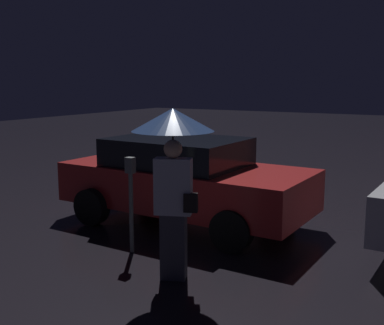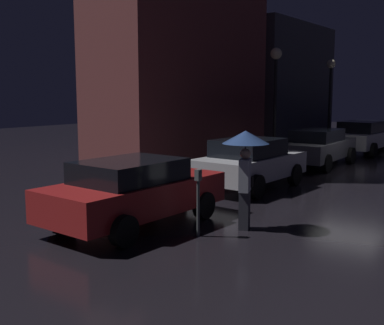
% 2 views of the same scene
% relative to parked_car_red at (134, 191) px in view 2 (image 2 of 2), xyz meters
% --- Properties ---
extents(ground_plane, '(60.00, 60.00, 0.00)m').
position_rel_parked_car_red_xyz_m(ground_plane, '(9.89, -1.44, -0.75)').
color(ground_plane, black).
extents(building_facade_left, '(8.57, 3.00, 10.80)m').
position_rel_parked_car_red_xyz_m(building_facade_left, '(8.36, 5.06, 4.65)').
color(building_facade_left, brown).
rests_on(building_facade_left, ground).
extents(building_facade_right, '(7.89, 3.00, 6.58)m').
position_rel_parked_car_red_xyz_m(building_facade_right, '(17.45, 5.06, 2.53)').
color(building_facade_right, '#3D3D47').
rests_on(building_facade_right, ground).
extents(parked_car_red, '(4.23, 2.04, 1.43)m').
position_rel_parked_car_red_xyz_m(parked_car_red, '(0.00, 0.00, 0.00)').
color(parked_car_red, maroon).
rests_on(parked_car_red, ground).
extents(parked_car_silver, '(4.02, 1.96, 1.49)m').
position_rel_parked_car_red_xyz_m(parked_car_silver, '(5.06, 0.00, 0.03)').
color(parked_car_silver, '#B7B7BF').
rests_on(parked_car_silver, ground).
extents(parked_car_grey, '(4.37, 1.89, 1.45)m').
position_rel_parked_car_red_xyz_m(parked_car_grey, '(10.44, 0.03, 0.02)').
color(parked_car_grey, slate).
rests_on(parked_car_grey, ground).
extents(parked_car_white, '(4.24, 2.01, 1.54)m').
position_rel_parked_car_red_xyz_m(parked_car_white, '(15.50, -0.11, 0.05)').
color(parked_car_white, silver).
rests_on(parked_car_white, ground).
extents(pedestrian_with_umbrella, '(0.97, 0.97, 2.07)m').
position_rel_parked_car_red_xyz_m(pedestrian_with_umbrella, '(1.12, -2.09, 0.83)').
color(pedestrian_with_umbrella, '#383842').
rests_on(pedestrian_with_umbrella, ground).
extents(parking_meter, '(0.12, 0.10, 1.35)m').
position_rel_parked_car_red_xyz_m(parking_meter, '(0.12, -1.61, 0.08)').
color(parking_meter, '#4C5154').
rests_on(parking_meter, ground).
extents(street_lamp_near, '(0.48, 0.48, 4.68)m').
position_rel_parked_car_red_xyz_m(street_lamp_near, '(10.79, 2.10, 2.68)').
color(street_lamp_near, black).
rests_on(street_lamp_near, ground).
extents(street_lamp_far, '(0.47, 0.47, 4.62)m').
position_rel_parked_car_red_xyz_m(street_lamp_far, '(17.91, 2.42, 2.61)').
color(street_lamp_far, black).
rests_on(street_lamp_far, ground).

